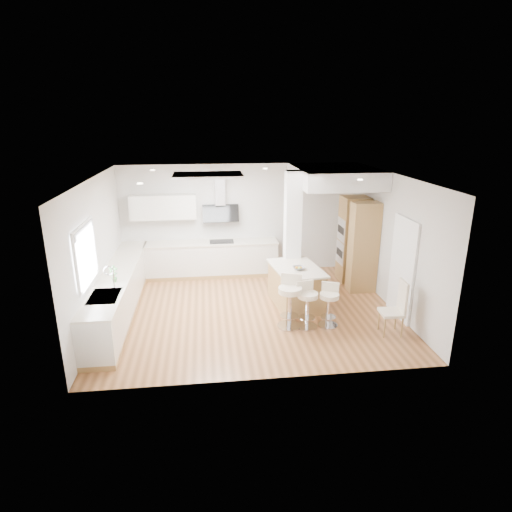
{
  "coord_description": "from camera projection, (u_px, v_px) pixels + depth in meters",
  "views": [
    {
      "loc": [
        -0.88,
        -8.19,
        3.89
      ],
      "look_at": [
        0.16,
        0.4,
        1.08
      ],
      "focal_mm": 30.0,
      "sensor_mm": 36.0,
      "label": 1
    }
  ],
  "objects": [
    {
      "name": "bar_stool_b",
      "position": [
        307.0,
        302.0,
        8.19
      ],
      "size": [
        0.49,
        0.49,
        0.91
      ],
      "rotation": [
        0.0,
        0.0,
        0.22
      ],
      "color": "silver",
      "rests_on": "ground"
    },
    {
      "name": "window_left",
      "position": [
        85.0,
        252.0,
        7.33
      ],
      "size": [
        0.06,
        1.28,
        1.07
      ],
      "color": "white",
      "rests_on": "ground"
    },
    {
      "name": "ground",
      "position": [
        251.0,
        310.0,
        9.04
      ],
      "size": [
        6.0,
        6.0,
        0.0
      ],
      "primitive_type": "plane",
      "color": "#A2683C",
      "rests_on": "ground"
    },
    {
      "name": "ceiling",
      "position": [
        251.0,
        310.0,
        9.04
      ],
      "size": [
        6.0,
        5.0,
        0.02
      ],
      "primitive_type": "cube",
      "color": "silver",
      "rests_on": "ground"
    },
    {
      "name": "skylight",
      "position": [
        208.0,
        175.0,
        8.66
      ],
      "size": [
        4.1,
        2.1,
        0.06
      ],
      "color": "white",
      "rests_on": "ground"
    },
    {
      "name": "counter_back",
      "position": [
        205.0,
        250.0,
        10.82
      ],
      "size": [
        3.62,
        0.63,
        2.5
      ],
      "color": "#AA8249",
      "rests_on": "ground"
    },
    {
      "name": "oven_column",
      "position": [
        357.0,
        242.0,
        10.18
      ],
      "size": [
        0.63,
        1.21,
        2.1
      ],
      "color": "#AA8249",
      "rests_on": "ground"
    },
    {
      "name": "doorway_right",
      "position": [
        402.0,
        270.0,
        8.5
      ],
      "size": [
        0.05,
        1.0,
        2.1
      ],
      "color": "#4B433A",
      "rests_on": "ground"
    },
    {
      "name": "soffit",
      "position": [
        335.0,
        176.0,
        9.8
      ],
      "size": [
        1.78,
        2.2,
        0.4
      ],
      "color": "silver",
      "rests_on": "ground"
    },
    {
      "name": "wall_back",
      "position": [
        240.0,
        219.0,
        10.97
      ],
      "size": [
        6.0,
        0.04,
        2.8
      ],
      "primitive_type": "cube",
      "color": "beige",
      "rests_on": "ground"
    },
    {
      "name": "peninsula",
      "position": [
        296.0,
        286.0,
        9.19
      ],
      "size": [
        1.12,
        1.53,
        0.93
      ],
      "rotation": [
        0.0,
        0.0,
        0.13
      ],
      "color": "#AA8249",
      "rests_on": "ground"
    },
    {
      "name": "wall_right",
      "position": [
        393.0,
        242.0,
        8.95
      ],
      "size": [
        0.04,
        5.0,
        2.8
      ],
      "primitive_type": "cube",
      "color": "beige",
      "rests_on": "ground"
    },
    {
      "name": "counter_left",
      "position": [
        120.0,
        292.0,
        8.81
      ],
      "size": [
        0.63,
        4.5,
        1.35
      ],
      "color": "#AA8249",
      "rests_on": "ground"
    },
    {
      "name": "bar_stool_a",
      "position": [
        290.0,
        298.0,
        8.18
      ],
      "size": [
        0.6,
        0.6,
        1.04
      ],
      "rotation": [
        0.0,
        0.0,
        -0.34
      ],
      "color": "silver",
      "rests_on": "ground"
    },
    {
      "name": "dining_chair",
      "position": [
        397.0,
        306.0,
        7.91
      ],
      "size": [
        0.44,
        0.44,
        1.06
      ],
      "rotation": [
        0.0,
        0.0,
        -0.07
      ],
      "color": "#F0E0C3",
      "rests_on": "ground"
    },
    {
      "name": "bar_stool_c",
      "position": [
        329.0,
        303.0,
        8.24
      ],
      "size": [
        0.5,
        0.5,
        0.86
      ],
      "rotation": [
        0.0,
        0.0,
        -0.37
      ],
      "color": "silver",
      "rests_on": "ground"
    },
    {
      "name": "pillar",
      "position": [
        292.0,
        233.0,
        9.62
      ],
      "size": [
        0.35,
        0.35,
        2.8
      ],
      "color": "white",
      "rests_on": "ground"
    },
    {
      "name": "wall_left",
      "position": [
        97.0,
        252.0,
        8.27
      ],
      "size": [
        0.04,
        5.0,
        2.8
      ],
      "primitive_type": "cube",
      "color": "beige",
      "rests_on": "ground"
    }
  ]
}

